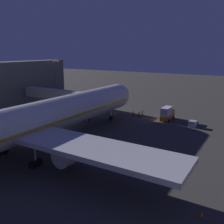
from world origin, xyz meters
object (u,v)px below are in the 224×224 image
Objects in this scene: airliner_at_gate at (21,125)px; apron_floodlight_mast at (56,79)px; jet_bridge at (64,95)px; ground_crew_marshaller_fwd at (139,114)px; baggage_container_near_belt at (193,124)px; traffic_cone_nose_port at (129,116)px; traffic_cone_wingtip_svc_side at (202,214)px; catering_truck at (167,113)px; ground_crew_by_belt_loader at (133,113)px; traffic_cone_nose_starboard at (115,114)px; ground_crew_near_nose_gear at (143,113)px.

apron_floodlight_mast is at bearing -53.96° from airliner_at_gate.
jet_bridge is 20.79m from ground_crew_marshaller_fwd.
traffic_cone_nose_port is at bearing -1.31° from baggage_container_near_belt.
apron_floodlight_mast reaches higher than traffic_cone_wingtip_svc_side.
jet_bridge is 27.72m from catering_truck.
ground_crew_by_belt_loader is 3.14× the size of traffic_cone_nose_starboard.
ground_crew_marshaller_fwd is 3.05m from traffic_cone_nose_port.
airliner_at_gate is 40.28× the size of ground_crew_by_belt_loader.
apron_floodlight_mast is (12.82, -10.74, 2.76)m from jet_bridge.
jet_bridge is 16.95m from apron_floodlight_mast.
traffic_cone_wingtip_svc_side is at bearing 105.65° from baggage_container_near_belt.
apron_floodlight_mast is 26.49× the size of traffic_cone_nose_port.
airliner_at_gate is at bearing 93.77° from traffic_cone_nose_starboard.
airliner_at_gate reaches higher than traffic_cone_nose_starboard.
traffic_cone_nose_starboard is (7.52, 2.21, -0.70)m from ground_crew_near_nose_gear.
ground_crew_by_belt_loader is at bearing -173.95° from traffic_cone_nose_starboard.
ground_crew_by_belt_loader is (-3.34, -33.96, -4.84)m from airliner_at_gate.
baggage_container_near_belt is at bearing -74.35° from traffic_cone_wingtip_svc_side.
traffic_cone_nose_port is 1.00× the size of traffic_cone_nose_starboard.
jet_bridge reaches higher than ground_crew_near_nose_gear.
jet_bridge reaches higher than ground_crew_marshaller_fwd.
airliner_at_gate is at bearing 59.50° from baggage_container_near_belt.
ground_crew_marshaller_fwd is 7.37m from traffic_cone_nose_starboard.
ground_crew_marshaller_fwd reaches higher than traffic_cone_nose_port.
airliner_at_gate is 126.57× the size of traffic_cone_wingtip_svc_side.
airliner_at_gate is at bearing 84.39° from ground_crew_by_belt_loader.
catering_truck is (-12.26, -35.67, -4.02)m from airliner_at_gate.
catering_truck is 9.12m from ground_crew_by_belt_loader.
traffic_cone_nose_port is (-2.20, -33.37, -5.52)m from airliner_at_gate.
catering_truck reaches higher than ground_crew_marshaller_fwd.
baggage_container_near_belt is (-44.92, 2.07, -7.94)m from apron_floodlight_mast.
catering_truck is at bearing -108.97° from airliner_at_gate.
traffic_cone_wingtip_svc_side is (-54.21, 35.20, -8.38)m from apron_floodlight_mast.
ground_crew_by_belt_loader is (16.08, -0.98, 0.23)m from baggage_container_near_belt.
airliner_at_gate reaches higher than ground_crew_near_nose_gear.
ground_crew_marshaller_fwd is 3.29× the size of traffic_cone_nose_port.
catering_truck is 6.99m from ground_crew_near_nose_gear.
ground_crew_marshaller_fwd is at bearing -98.59° from airliner_at_gate.
ground_crew_marshaller_fwd is at bearing -176.16° from traffic_cone_nose_starboard.
traffic_cone_nose_port is 4.40m from traffic_cone_nose_starboard.
ground_crew_by_belt_loader is (-28.84, 1.09, -7.71)m from apron_floodlight_mast.
catering_truck is at bearing -20.59° from baggage_container_near_belt.
airliner_at_gate reaches higher than traffic_cone_wingtip_svc_side.
traffic_cone_nose_port is (3.12, 2.21, -0.70)m from ground_crew_near_nose_gear.
airliner_at_gate is 37.93m from catering_truck.
traffic_cone_nose_starboard is at bearing -1.04° from baggage_container_near_belt.
airliner_at_gate is 39.29× the size of ground_crew_near_nose_gear.
traffic_cone_nose_port is (17.22, -0.39, -0.44)m from baggage_container_near_belt.
baggage_container_near_belt is at bearing -164.89° from jet_bridge.
apron_floodlight_mast is at bearing -4.12° from traffic_cone_nose_starboard.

